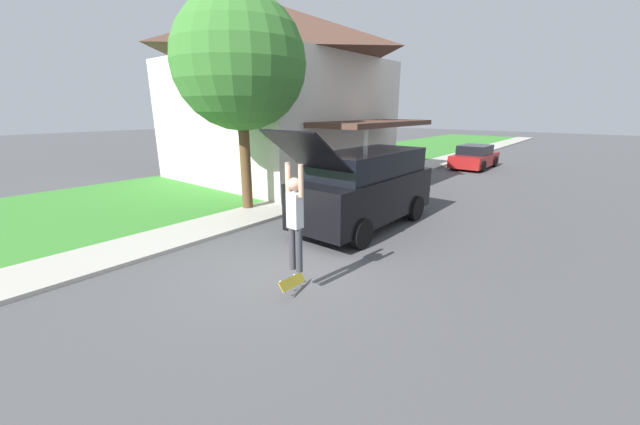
# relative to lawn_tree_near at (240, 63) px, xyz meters

# --- Properties ---
(ground_plane) EXTENTS (120.00, 120.00, 0.00)m
(ground_plane) POSITION_rel_lawn_tree_near_xyz_m (4.32, -2.56, -4.86)
(ground_plane) COLOR #49494C
(lawn) EXTENTS (10.00, 80.00, 0.08)m
(lawn) POSITION_rel_lawn_tree_near_xyz_m (-3.68, 3.44, -4.82)
(lawn) COLOR #387F2D
(lawn) RESTS_ON ground_plane
(sidewalk) EXTENTS (1.80, 80.00, 0.10)m
(sidewalk) POSITION_rel_lawn_tree_near_xyz_m (0.72, 3.44, -4.81)
(sidewalk) COLOR #ADA89E
(sidewalk) RESTS_ON ground_plane
(house) EXTENTS (11.68, 9.49, 8.14)m
(house) POSITION_rel_lawn_tree_near_xyz_m (-3.82, 5.39, -0.57)
(house) COLOR beige
(house) RESTS_ON lawn
(lawn_tree_near) EXTENTS (4.26, 4.26, 6.93)m
(lawn_tree_near) POSITION_rel_lawn_tree_near_xyz_m (0.00, 0.00, 0.00)
(lawn_tree_near) COLOR brown
(lawn_tree_near) RESTS_ON lawn
(suv_parked) EXTENTS (2.07, 5.86, 3.02)m
(suv_parked) POSITION_rel_lawn_tree_near_xyz_m (4.20, 1.09, -3.64)
(suv_parked) COLOR black
(suv_parked) RESTS_ON ground_plane
(car_down_street) EXTENTS (1.92, 4.16, 1.38)m
(car_down_street) POSITION_rel_lawn_tree_near_xyz_m (3.20, 14.89, -4.22)
(car_down_street) COLOR maroon
(car_down_street) RESTS_ON ground_plane
(skateboarder) EXTENTS (0.41, 0.24, 2.04)m
(skateboarder) POSITION_rel_lawn_tree_near_xyz_m (5.45, -3.29, -3.30)
(skateboarder) COLOR #38383D
(skateboarder) RESTS_ON ground_plane
(skateboard) EXTENTS (0.32, 0.78, 0.32)m
(skateboard) POSITION_rel_lawn_tree_near_xyz_m (5.36, -3.33, -4.64)
(skateboard) COLOR #A89323
(skateboard) RESTS_ON ground_plane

